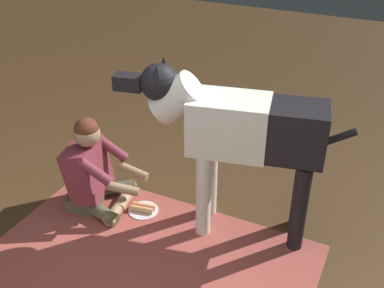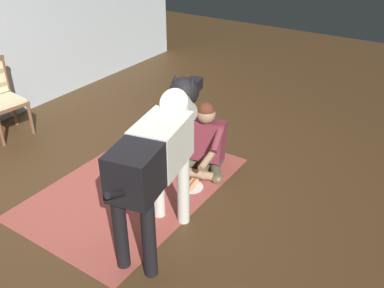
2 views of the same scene
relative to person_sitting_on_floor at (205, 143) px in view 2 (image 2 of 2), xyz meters
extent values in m
plane|color=#452E18|center=(-0.85, 0.39, -0.33)|extent=(14.59, 14.59, 0.00)
cube|color=#9C453C|center=(-0.73, 0.44, -0.33)|extent=(2.31, 1.55, 0.01)
cylinder|color=brown|center=(-0.53, 2.33, -0.12)|extent=(0.04, 0.04, 0.42)
cylinder|color=brown|center=(-0.95, 2.38, -0.12)|extent=(0.04, 0.04, 0.42)
cylinder|color=brown|center=(-0.49, 2.75, -0.12)|extent=(0.04, 0.04, 0.42)
cube|color=brown|center=(-0.72, 2.56, 0.11)|extent=(0.51, 0.51, 0.04)
cube|color=beige|center=(-0.72, 2.56, 0.14)|extent=(0.47, 0.47, 0.04)
cylinder|color=brown|center=(-0.49, 2.75, 0.39)|extent=(0.04, 0.04, 0.52)
cube|color=#504F36|center=(0.09, 0.02, -0.27)|extent=(0.31, 0.38, 0.12)
cylinder|color=#504F36|center=(-0.04, -0.17, -0.27)|extent=(0.39, 0.33, 0.11)
cylinder|color=#9D7B5A|center=(-0.20, -0.13, -0.27)|extent=(0.19, 0.37, 0.09)
cylinder|color=#504F36|center=(-0.10, 0.14, -0.27)|extent=(0.41, 0.20, 0.11)
cylinder|color=#9D7B5A|center=(-0.23, 0.04, -0.27)|extent=(0.14, 0.37, 0.09)
cube|color=maroon|center=(0.05, 0.01, 0.01)|extent=(0.37, 0.45, 0.48)
cylinder|color=maroon|center=(-0.05, -0.19, 0.13)|extent=(0.30, 0.14, 0.24)
cylinder|color=#9D7B5A|center=(-0.26, -0.18, -0.03)|extent=(0.27, 0.09, 0.12)
cylinder|color=maroon|center=(-0.13, 0.15, 0.13)|extent=(0.30, 0.14, 0.24)
cylinder|color=#9D7B5A|center=(-0.31, 0.06, -0.03)|extent=(0.28, 0.16, 0.12)
sphere|color=#9D7B5A|center=(0.02, 0.00, 0.35)|extent=(0.21, 0.21, 0.21)
sphere|color=#532718|center=(0.02, 0.00, 0.39)|extent=(0.19, 0.19, 0.19)
cylinder|color=silver|center=(-0.95, -0.07, 0.02)|extent=(0.11, 0.11, 0.70)
cylinder|color=silver|center=(-0.89, -0.32, 0.02)|extent=(0.11, 0.11, 0.70)
cylinder|color=black|center=(-1.64, -0.22, 0.02)|extent=(0.11, 0.11, 0.70)
cylinder|color=black|center=(-1.58, -0.47, 0.02)|extent=(0.11, 0.11, 0.70)
cube|color=silver|center=(-1.07, -0.23, 0.57)|extent=(0.62, 0.47, 0.41)
cube|color=black|center=(-1.48, -0.32, 0.57)|extent=(0.54, 0.44, 0.39)
cylinder|color=silver|center=(-0.69, -0.15, 0.74)|extent=(0.45, 0.33, 0.40)
sphere|color=black|center=(-0.58, -0.12, 0.84)|extent=(0.27, 0.27, 0.27)
cube|color=black|center=(-0.35, -0.08, 0.82)|extent=(0.22, 0.16, 0.11)
cone|color=black|center=(-0.61, -0.05, 0.94)|extent=(0.11, 0.11, 0.12)
cone|color=black|center=(-0.57, -0.21, 0.94)|extent=(0.11, 0.11, 0.12)
cylinder|color=black|center=(-1.74, -0.37, 0.53)|extent=(0.36, 0.13, 0.24)
cylinder|color=silver|center=(-0.40, -0.09, -0.33)|extent=(0.25, 0.25, 0.01)
cylinder|color=tan|center=(-0.39, -0.11, -0.30)|extent=(0.19, 0.08, 0.05)
cylinder|color=tan|center=(-0.40, -0.06, -0.30)|extent=(0.19, 0.08, 0.05)
cylinder|color=#A0422A|center=(-0.40, -0.09, -0.29)|extent=(0.20, 0.07, 0.04)
camera|label=1|loc=(-2.07, 2.45, 2.10)|focal=42.97mm
camera|label=2|loc=(-3.46, -2.11, 2.30)|focal=39.15mm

